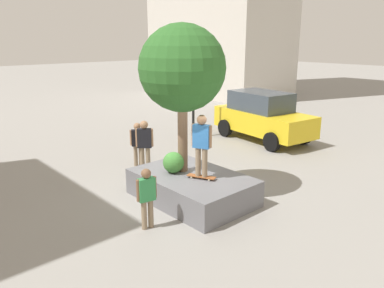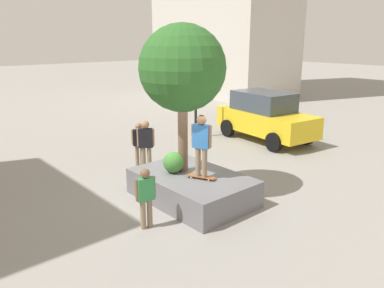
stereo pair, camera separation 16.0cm
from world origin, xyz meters
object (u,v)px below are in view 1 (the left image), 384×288
at_px(planter_ledge, 192,187).
at_px(taxi_cab, 263,116).
at_px(skateboarder, 202,141).
at_px(bystander_watching, 147,194).
at_px(passerby_with_bag, 138,141).
at_px(skateboard, 201,177).
at_px(plaza_tree, 182,69).
at_px(traffic_light_median, 193,65).
at_px(pedestrian_crossing, 145,142).

height_order(planter_ledge, taxi_cab, taxi_cab).
bearing_deg(skateboarder, bystander_watching, -85.92).
xyz_separation_m(planter_ledge, bystander_watching, (0.53, -1.93, 0.51)).
bearing_deg(passerby_with_bag, skateboard, -8.20).
xyz_separation_m(planter_ledge, skateboarder, (0.40, -0.01, 1.43)).
bearing_deg(plaza_tree, traffic_light_median, 135.20).
xyz_separation_m(skateboard, skateboarder, (-0.00, 0.00, 1.00)).
relative_size(planter_ledge, taxi_cab, 0.69).
bearing_deg(skateboard, plaza_tree, 176.26).
relative_size(skateboard, traffic_light_median, 0.17).
distance_m(taxi_cab, bystander_watching, 9.33).
relative_size(planter_ledge, passerby_with_bag, 2.12).
distance_m(planter_ledge, skateboarder, 1.48).
height_order(skateboard, pedestrian_crossing, pedestrian_crossing).
relative_size(planter_ledge, traffic_light_median, 0.69).
xyz_separation_m(skateboarder, traffic_light_median, (-5.55, 4.74, 1.48)).
relative_size(skateboard, taxi_cab, 0.17).
relative_size(skateboarder, traffic_light_median, 0.35).
bearing_deg(skateboard, bystander_watching, -85.92).
xyz_separation_m(pedestrian_crossing, passerby_with_bag, (-0.61, 0.13, -0.11)).
relative_size(bystander_watching, passerby_with_bag, 0.96).
bearing_deg(taxi_cab, planter_ledge, -67.65).
relative_size(taxi_cab, bystander_watching, 3.19).
bearing_deg(taxi_cab, plaza_tree, -70.79).
distance_m(plaza_tree, traffic_light_median, 6.65).
xyz_separation_m(skateboard, bystander_watching, (0.14, -1.92, 0.08)).
bearing_deg(planter_ledge, skateboard, -2.09).
distance_m(taxi_cab, traffic_light_median, 3.83).
xyz_separation_m(planter_ledge, skateboard, (0.40, -0.01, 0.43)).
bearing_deg(skateboarder, skateboard, 0.00).
bearing_deg(traffic_light_median, planter_ledge, -42.49).
bearing_deg(plaza_tree, planter_ledge, -5.23).
height_order(plaza_tree, bystander_watching, plaza_tree).
relative_size(taxi_cab, traffic_light_median, 1.00).
height_order(planter_ledge, skateboard, skateboard).
bearing_deg(pedestrian_crossing, planter_ledge, -8.28).
xyz_separation_m(bystander_watching, passerby_with_bag, (-4.03, 2.48, 0.04)).
relative_size(skateboarder, bystander_watching, 1.12).
relative_size(skateboarder, pedestrian_crossing, 0.96).
bearing_deg(plaza_tree, pedestrian_crossing, 171.18).
height_order(planter_ledge, traffic_light_median, traffic_light_median).
height_order(plaza_tree, skateboarder, plaza_tree).
distance_m(planter_ledge, skateboard, 0.59).
height_order(skateboard, traffic_light_median, traffic_light_median).
bearing_deg(passerby_with_bag, plaza_tree, -9.40).
height_order(taxi_cab, bystander_watching, taxi_cab).
xyz_separation_m(traffic_light_median, pedestrian_crossing, (2.27, -4.30, -2.26)).
bearing_deg(pedestrian_crossing, passerby_with_bag, 168.30).
xyz_separation_m(plaza_tree, traffic_light_median, (-4.72, 4.68, -0.36)).
bearing_deg(taxi_cab, bystander_watching, -69.13).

